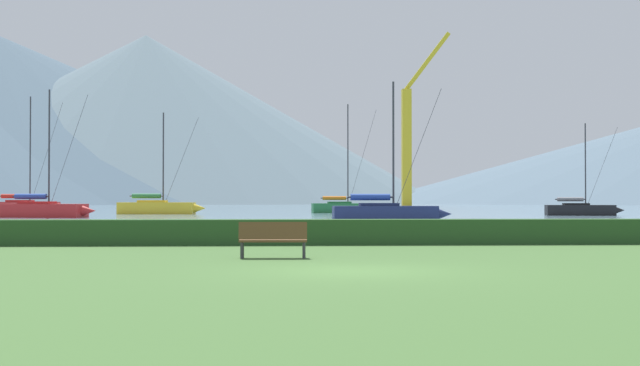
{
  "coord_description": "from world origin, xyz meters",
  "views": [
    {
      "loc": [
        -1.72,
        -18.9,
        1.55
      ],
      "look_at": [
        3.2,
        69.66,
        3.16
      ],
      "focal_mm": 49.5,
      "sensor_mm": 36.0,
      "label": 1
    }
  ],
  "objects_px": {
    "sailboat_slip_0": "(158,207)",
    "sailboat_slip_9": "(25,206)",
    "park_bench_near_path": "(273,238)",
    "sailboat_slip_2": "(581,209)",
    "dock_crane": "(408,161)",
    "sailboat_slip_5": "(344,207)",
    "sailboat_slip_1": "(43,209)",
    "sailboat_slip_7": "(386,212)"
  },
  "relations": [
    {
      "from": "sailboat_slip_5",
      "to": "park_bench_near_path",
      "type": "height_order",
      "value": "sailboat_slip_5"
    },
    {
      "from": "sailboat_slip_2",
      "to": "dock_crane",
      "type": "distance_m",
      "value": 18.15
    },
    {
      "from": "park_bench_near_path",
      "to": "sailboat_slip_9",
      "type": "bearing_deg",
      "value": 111.27
    },
    {
      "from": "sailboat_slip_5",
      "to": "sailboat_slip_7",
      "type": "bearing_deg",
      "value": -93.83
    },
    {
      "from": "sailboat_slip_1",
      "to": "sailboat_slip_7",
      "type": "relative_size",
      "value": 1.14
    },
    {
      "from": "dock_crane",
      "to": "sailboat_slip_5",
      "type": "bearing_deg",
      "value": 100.96
    },
    {
      "from": "sailboat_slip_1",
      "to": "sailboat_slip_5",
      "type": "height_order",
      "value": "sailboat_slip_5"
    },
    {
      "from": "sailboat_slip_2",
      "to": "dock_crane",
      "type": "xyz_separation_m",
      "value": [
        -17.06,
        -4.43,
        4.33
      ]
    },
    {
      "from": "sailboat_slip_2",
      "to": "sailboat_slip_5",
      "type": "relative_size",
      "value": 0.72
    },
    {
      "from": "sailboat_slip_7",
      "to": "dock_crane",
      "type": "distance_m",
      "value": 19.63
    },
    {
      "from": "dock_crane",
      "to": "sailboat_slip_0",
      "type": "bearing_deg",
      "value": 149.1
    },
    {
      "from": "sailboat_slip_2",
      "to": "sailboat_slip_9",
      "type": "bearing_deg",
      "value": 169.03
    },
    {
      "from": "sailboat_slip_9",
      "to": "sailboat_slip_5",
      "type": "bearing_deg",
      "value": -11.0
    },
    {
      "from": "sailboat_slip_7",
      "to": "park_bench_near_path",
      "type": "height_order",
      "value": "sailboat_slip_7"
    },
    {
      "from": "sailboat_slip_7",
      "to": "sailboat_slip_9",
      "type": "relative_size",
      "value": 0.7
    },
    {
      "from": "sailboat_slip_2",
      "to": "dock_crane",
      "type": "relative_size",
      "value": 0.53
    },
    {
      "from": "sailboat_slip_1",
      "to": "sailboat_slip_7",
      "type": "bearing_deg",
      "value": -19.09
    },
    {
      "from": "sailboat_slip_2",
      "to": "sailboat_slip_1",
      "type": "bearing_deg",
      "value": -162.41
    },
    {
      "from": "sailboat_slip_0",
      "to": "park_bench_near_path",
      "type": "relative_size",
      "value": 5.82
    },
    {
      "from": "sailboat_slip_5",
      "to": "park_bench_near_path",
      "type": "xyz_separation_m",
      "value": [
        -8.01,
        -74.59,
        -0.14
      ]
    },
    {
      "from": "sailboat_slip_2",
      "to": "sailboat_slip_9",
      "type": "distance_m",
      "value": 61.44
    },
    {
      "from": "sailboat_slip_5",
      "to": "sailboat_slip_9",
      "type": "bearing_deg",
      "value": 168.03
    },
    {
      "from": "sailboat_slip_7",
      "to": "park_bench_near_path",
      "type": "relative_size",
      "value": 5.24
    },
    {
      "from": "sailboat_slip_2",
      "to": "sailboat_slip_7",
      "type": "xyz_separation_m",
      "value": [
        -21.46,
        -23.08,
        0.06
      ]
    },
    {
      "from": "sailboat_slip_9",
      "to": "dock_crane",
      "type": "height_order",
      "value": "dock_crane"
    },
    {
      "from": "sailboat_slip_0",
      "to": "sailboat_slip_9",
      "type": "xyz_separation_m",
      "value": [
        -16.72,
        12.07,
        0.03
      ]
    },
    {
      "from": "sailboat_slip_9",
      "to": "sailboat_slip_2",
      "type": "bearing_deg",
      "value": -23.06
    },
    {
      "from": "sailboat_slip_0",
      "to": "dock_crane",
      "type": "height_order",
      "value": "dock_crane"
    },
    {
      "from": "sailboat_slip_5",
      "to": "park_bench_near_path",
      "type": "relative_size",
      "value": 6.77
    },
    {
      "from": "sailboat_slip_0",
      "to": "dock_crane",
      "type": "distance_m",
      "value": 27.89
    },
    {
      "from": "sailboat_slip_2",
      "to": "sailboat_slip_7",
      "type": "relative_size",
      "value": 0.92
    },
    {
      "from": "sailboat_slip_0",
      "to": "sailboat_slip_5",
      "type": "bearing_deg",
      "value": 22.02
    },
    {
      "from": "sailboat_slip_0",
      "to": "sailboat_slip_9",
      "type": "height_order",
      "value": "sailboat_slip_9"
    },
    {
      "from": "sailboat_slip_7",
      "to": "dock_crane",
      "type": "bearing_deg",
      "value": 76.69
    },
    {
      "from": "park_bench_near_path",
      "to": "sailboat_slip_5",
      "type": "bearing_deg",
      "value": 85.65
    },
    {
      "from": "sailboat_slip_2",
      "to": "park_bench_near_path",
      "type": "height_order",
      "value": "sailboat_slip_2"
    },
    {
      "from": "park_bench_near_path",
      "to": "sailboat_slip_1",
      "type": "bearing_deg",
      "value": 112.02
    },
    {
      "from": "sailboat_slip_0",
      "to": "sailboat_slip_5",
      "type": "xyz_separation_m",
      "value": [
        19.66,
        6.49,
        -0.06
      ]
    },
    {
      "from": "park_bench_near_path",
      "to": "dock_crane",
      "type": "height_order",
      "value": "dock_crane"
    },
    {
      "from": "sailboat_slip_0",
      "to": "sailboat_slip_2",
      "type": "relative_size",
      "value": 1.2
    },
    {
      "from": "sailboat_slip_7",
      "to": "sailboat_slip_9",
      "type": "xyz_separation_m",
      "value": [
        -35.98,
        44.88,
        0.11
      ]
    },
    {
      "from": "sailboat_slip_0",
      "to": "park_bench_near_path",
      "type": "distance_m",
      "value": 69.09
    }
  ]
}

